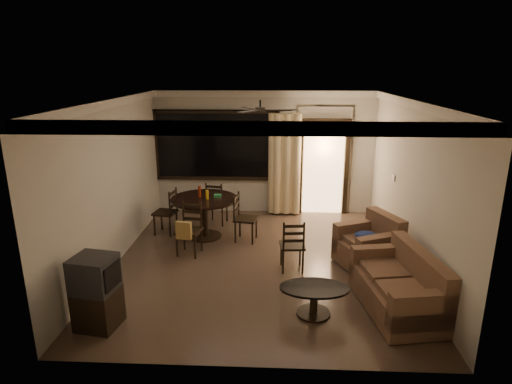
{
  "coord_description": "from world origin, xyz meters",
  "views": [
    {
      "loc": [
        0.25,
        -6.87,
        3.31
      ],
      "look_at": [
        -0.08,
        0.2,
        1.22
      ],
      "focal_mm": 30.0,
      "sensor_mm": 36.0,
      "label": 1
    }
  ],
  "objects_px": {
    "dining_table": "(204,206)",
    "dining_chair_east": "(245,227)",
    "coffee_table": "(314,296)",
    "side_chair": "(292,255)",
    "dining_chair_west": "(166,220)",
    "dining_chair_south": "(189,239)",
    "dining_chair_north": "(217,211)",
    "tv_cabinet": "(96,292)",
    "sofa": "(401,288)",
    "armchair": "(370,246)"
  },
  "relations": [
    {
      "from": "dining_table",
      "to": "dining_chair_east",
      "type": "relative_size",
      "value": 1.38
    },
    {
      "from": "dining_chair_east",
      "to": "coffee_table",
      "type": "height_order",
      "value": "dining_chair_east"
    },
    {
      "from": "coffee_table",
      "to": "side_chair",
      "type": "relative_size",
      "value": 1.05
    },
    {
      "from": "dining_chair_west",
      "to": "coffee_table",
      "type": "distance_m",
      "value": 4.0
    },
    {
      "from": "dining_chair_south",
      "to": "side_chair",
      "type": "relative_size",
      "value": 1.04
    },
    {
      "from": "dining_chair_west",
      "to": "dining_chair_north",
      "type": "xyz_separation_m",
      "value": [
        0.96,
        0.63,
        0.0
      ]
    },
    {
      "from": "dining_chair_east",
      "to": "coffee_table",
      "type": "bearing_deg",
      "value": -146.15
    },
    {
      "from": "dining_chair_west",
      "to": "dining_chair_north",
      "type": "distance_m",
      "value": 1.15
    },
    {
      "from": "dining_chair_north",
      "to": "coffee_table",
      "type": "height_order",
      "value": "dining_chair_north"
    },
    {
      "from": "dining_table",
      "to": "dining_chair_south",
      "type": "xyz_separation_m",
      "value": [
        -0.15,
        -0.84,
        -0.34
      ]
    },
    {
      "from": "dining_table",
      "to": "tv_cabinet",
      "type": "distance_m",
      "value": 3.27
    },
    {
      "from": "tv_cabinet",
      "to": "side_chair",
      "type": "xyz_separation_m",
      "value": [
        2.6,
        1.77,
        -0.23
      ]
    },
    {
      "from": "dining_table",
      "to": "coffee_table",
      "type": "distance_m",
      "value": 3.37
    },
    {
      "from": "dining_chair_north",
      "to": "sofa",
      "type": "bearing_deg",
      "value": 142.63
    },
    {
      "from": "dining_chair_south",
      "to": "coffee_table",
      "type": "relative_size",
      "value": 0.99
    },
    {
      "from": "dining_chair_south",
      "to": "tv_cabinet",
      "type": "bearing_deg",
      "value": -97.9
    },
    {
      "from": "armchair",
      "to": "side_chair",
      "type": "height_order",
      "value": "side_chair"
    },
    {
      "from": "dining_chair_east",
      "to": "coffee_table",
      "type": "distance_m",
      "value": 2.82
    },
    {
      "from": "dining_chair_east",
      "to": "sofa",
      "type": "xyz_separation_m",
      "value": [
        2.35,
        -2.4,
        0.06
      ]
    },
    {
      "from": "dining_chair_west",
      "to": "dining_table",
      "type": "bearing_deg",
      "value": 90.07
    },
    {
      "from": "sofa",
      "to": "armchair",
      "type": "distance_m",
      "value": 1.4
    },
    {
      "from": "dining_chair_west",
      "to": "armchair",
      "type": "bearing_deg",
      "value": 81.56
    },
    {
      "from": "tv_cabinet",
      "to": "dining_chair_east",
      "type": "bearing_deg",
      "value": 69.95
    },
    {
      "from": "tv_cabinet",
      "to": "sofa",
      "type": "distance_m",
      "value": 4.12
    },
    {
      "from": "dining_chair_south",
      "to": "tv_cabinet",
      "type": "height_order",
      "value": "tv_cabinet"
    },
    {
      "from": "dining_chair_south",
      "to": "sofa",
      "type": "bearing_deg",
      "value": -16.92
    },
    {
      "from": "dining_table",
      "to": "armchair",
      "type": "distance_m",
      "value": 3.26
    },
    {
      "from": "dining_chair_east",
      "to": "tv_cabinet",
      "type": "xyz_separation_m",
      "value": [
        -1.73,
        -2.98,
        0.22
      ]
    },
    {
      "from": "side_chair",
      "to": "sofa",
      "type": "bearing_deg",
      "value": 136.44
    },
    {
      "from": "dining_chair_east",
      "to": "tv_cabinet",
      "type": "distance_m",
      "value": 3.45
    },
    {
      "from": "dining_table",
      "to": "dining_chair_west",
      "type": "distance_m",
      "value": 0.91
    },
    {
      "from": "dining_chair_south",
      "to": "dining_chair_west",
      "type": "bearing_deg",
      "value": 134.3
    },
    {
      "from": "side_chair",
      "to": "dining_chair_south",
      "type": "bearing_deg",
      "value": -20.74
    },
    {
      "from": "tv_cabinet",
      "to": "armchair",
      "type": "xyz_separation_m",
      "value": [
        3.94,
        1.98,
        -0.13
      ]
    },
    {
      "from": "dining_chair_north",
      "to": "side_chair",
      "type": "distance_m",
      "value": 2.65
    },
    {
      "from": "dining_chair_east",
      "to": "sofa",
      "type": "relative_size",
      "value": 0.56
    },
    {
      "from": "dining_chair_south",
      "to": "coffee_table",
      "type": "height_order",
      "value": "dining_chair_south"
    },
    {
      "from": "dining_chair_north",
      "to": "tv_cabinet",
      "type": "relative_size",
      "value": 0.96
    },
    {
      "from": "dining_chair_east",
      "to": "tv_cabinet",
      "type": "height_order",
      "value": "tv_cabinet"
    },
    {
      "from": "dining_chair_south",
      "to": "side_chair",
      "type": "height_order",
      "value": "dining_chair_south"
    },
    {
      "from": "dining_chair_south",
      "to": "dining_chair_east",
      "type": "bearing_deg",
      "value": 45.7
    },
    {
      "from": "dining_table",
      "to": "dining_chair_north",
      "type": "relative_size",
      "value": 1.38
    },
    {
      "from": "dining_chair_west",
      "to": "dining_chair_east",
      "type": "height_order",
      "value": "same"
    },
    {
      "from": "sofa",
      "to": "side_chair",
      "type": "xyz_separation_m",
      "value": [
        -1.48,
        1.18,
        -0.07
      ]
    },
    {
      "from": "sofa",
      "to": "armchair",
      "type": "bearing_deg",
      "value": 86.48
    },
    {
      "from": "dining_chair_west",
      "to": "sofa",
      "type": "height_order",
      "value": "dining_chair_west"
    },
    {
      "from": "side_chair",
      "to": "dining_chair_east",
      "type": "bearing_deg",
      "value": -59.31
    },
    {
      "from": "dining_chair_east",
      "to": "dining_chair_south",
      "type": "height_order",
      "value": "same"
    },
    {
      "from": "dining_chair_east",
      "to": "dining_chair_north",
      "type": "relative_size",
      "value": 1.0
    },
    {
      "from": "dining_chair_south",
      "to": "sofa",
      "type": "relative_size",
      "value": 0.56
    }
  ]
}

